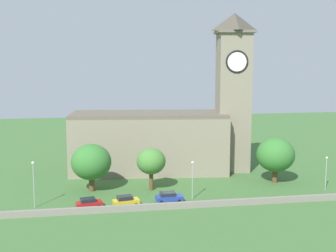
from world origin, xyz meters
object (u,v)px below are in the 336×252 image
car_yellow (126,201)px  streetlamp_central (326,167)px  tree_by_tower (276,155)px  streetlamp_west_mid (192,174)px  church (167,131)px  car_red (89,203)px  streetlamp_west_end (34,177)px  tree_riverside_east (91,162)px  tree_riverside_west (151,161)px  car_blue (169,197)px

car_yellow → streetlamp_central: streetlamp_central is taller
tree_by_tower → streetlamp_west_mid: bearing=-157.1°
streetlamp_central → tree_by_tower: bearing=139.5°
church → car_red: church is taller
church → streetlamp_west_end: church is taller
streetlamp_central → tree_riverside_east: size_ratio=0.72×
car_red → tree_riverside_west: (10.95, 8.13, 4.41)m
streetlamp_west_end → streetlamp_west_mid: size_ratio=1.15×
car_red → tree_riverside_west: tree_riverside_west is taller
streetlamp_west_end → streetlamp_west_mid: streetlamp_west_end is taller
car_blue → car_yellow: bearing=-170.8°
church → tree_by_tower: size_ratio=4.42×
streetlamp_west_mid → car_red: bearing=-174.1°
car_red → car_blue: 12.91m
streetlamp_central → church: bearing=143.5°
streetlamp_west_end → tree_riverside_west: size_ratio=0.98×
streetlamp_west_end → car_blue: bearing=-1.9°
church → tree_by_tower: church is taller
streetlamp_west_end → tree_by_tower: size_ratio=0.86×
church → streetlamp_west_end: bearing=-140.4°
car_yellow → tree_riverside_west: bearing=58.0°
car_yellow → streetlamp_central: size_ratio=0.72×
church → tree_by_tower: 22.64m
tree_riverside_east → car_blue: bearing=-34.3°
streetlamp_central → tree_by_tower: size_ratio=0.70×
tree_riverside_west → tree_by_tower: bearing=2.7°
tree_riverside_west → church: bearing=69.2°
church → car_yellow: church is taller
church → car_red: (-16.25, -22.05, -7.56)m
streetlamp_central → tree_riverside_west: bearing=170.9°
tree_by_tower → tree_riverside_east: bearing=179.7°
streetlamp_central → tree_riverside_west: tree_riverside_west is taller
car_red → car_blue: size_ratio=0.96×
car_blue → streetlamp_central: 29.10m
tree_riverside_west → tree_riverside_east: bearing=173.0°
car_red → car_yellow: bearing=-1.7°
streetlamp_central → tree_by_tower: 9.35m
car_blue → car_red: bearing=-175.7°
car_blue → streetlamp_west_end: (-21.26, 0.69, 4.08)m
car_yellow → tree_riverside_east: (-5.24, 9.58, 4.32)m
streetlamp_west_mid → tree_riverside_east: bearing=155.1°
tree_riverside_east → streetlamp_west_mid: bearing=-24.9°
streetlamp_west_mid → tree_by_tower: tree_by_tower is taller
streetlamp_central → tree_riverside_east: (-41.20, 6.19, 1.10)m
tree_riverside_west → car_red: bearing=-143.4°
car_red → streetlamp_central: 41.96m
streetlamp_west_end → car_yellow: bearing=-7.4°
church → streetlamp_west_end: (-24.63, -20.39, -3.47)m
car_yellow → streetlamp_west_mid: 11.92m
streetlamp_central → streetlamp_west_end: bearing=-178.2°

